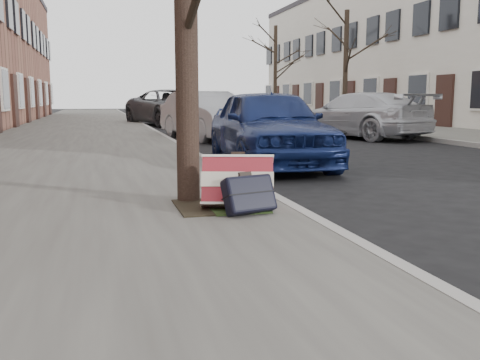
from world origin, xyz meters
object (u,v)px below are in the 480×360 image
object	(u,v)px
suitcase_navy	(249,194)
car_near_mid	(207,115)
suitcase_red	(238,182)
car_near_front	(269,127)

from	to	relation	value
suitcase_navy	car_near_mid	size ratio (longest dim) A/B	0.12
suitcase_red	car_near_mid	size ratio (longest dim) A/B	0.16
suitcase_navy	car_near_front	distance (m)	4.64
suitcase_navy	suitcase_red	bearing A→B (deg)	82.62
suitcase_red	car_near_front	distance (m)	4.39
suitcase_red	car_near_mid	bearing A→B (deg)	96.64
suitcase_red	car_near_mid	xyz separation A→B (m)	(1.83, 10.51, 0.32)
car_near_mid	suitcase_navy	bearing A→B (deg)	-111.51
suitcase_red	car_near_mid	world-z (taller)	car_near_mid
car_near_front	car_near_mid	size ratio (longest dim) A/B	0.96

